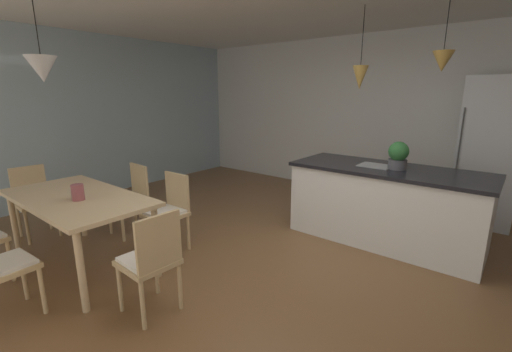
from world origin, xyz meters
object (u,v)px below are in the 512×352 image
at_px(refrigerator, 490,152).
at_px(potted_plant_on_island, 398,155).
at_px(dining_table, 77,203).
at_px(chair_far_right, 169,210).
at_px(kitchen_island, 385,204).
at_px(vase_on_dining_table, 78,192).
at_px(chair_far_left, 131,197).
at_px(chair_window_end, 34,199).
at_px(chair_kitchen_end, 151,259).

height_order(refrigerator, potted_plant_on_island, refrigerator).
distance_m(dining_table, potted_plant_on_island, 3.46).
bearing_deg(chair_far_right, kitchen_island, 44.46).
relative_size(dining_table, vase_on_dining_table, 11.29).
relative_size(dining_table, potted_plant_on_island, 5.43).
bearing_deg(kitchen_island, potted_plant_on_island, 0.00).
bearing_deg(chair_far_left, dining_table, -64.58).
bearing_deg(vase_on_dining_table, kitchen_island, 52.21).
relative_size(dining_table, chair_far_right, 1.97).
xyz_separation_m(chair_far_left, chair_window_end, (-0.84, -0.80, 0.00)).
height_order(potted_plant_on_island, vase_on_dining_table, potted_plant_on_island).
relative_size(chair_far_left, chair_window_end, 1.00).
xyz_separation_m(chair_far_left, vase_on_dining_table, (0.54, -0.85, 0.36)).
xyz_separation_m(dining_table, kitchen_island, (2.19, 2.57, -0.22)).
distance_m(chair_kitchen_end, kitchen_island, 2.75).
distance_m(chair_window_end, kitchen_island, 4.28).
height_order(chair_kitchen_end, kitchen_island, kitchen_island).
distance_m(dining_table, refrigerator, 5.05).
distance_m(chair_window_end, refrigerator, 5.88).
height_order(kitchen_island, potted_plant_on_island, potted_plant_on_island).
bearing_deg(kitchen_island, vase_on_dining_table, -127.79).
relative_size(chair_far_left, potted_plant_on_island, 2.76).
height_order(chair_far_left, refrigerator, refrigerator).
distance_m(chair_kitchen_end, vase_on_dining_table, 1.13).
relative_size(chair_kitchen_end, vase_on_dining_table, 5.75).
bearing_deg(chair_far_left, vase_on_dining_table, -57.57).
bearing_deg(dining_table, kitchen_island, 49.61).
bearing_deg(chair_far_left, potted_plant_on_island, 33.64).
distance_m(chair_kitchen_end, chair_far_right, 1.16).
bearing_deg(kitchen_island, chair_far_left, -145.43).
bearing_deg(vase_on_dining_table, refrigerator, 54.68).
xyz_separation_m(chair_window_end, chair_kitchen_end, (2.45, -0.00, 0.00)).
relative_size(chair_window_end, chair_kitchen_end, 1.00).
xyz_separation_m(dining_table, vase_on_dining_table, (0.16, -0.05, 0.15)).
bearing_deg(refrigerator, vase_on_dining_table, -125.32).
xyz_separation_m(dining_table, refrigerator, (3.04, 4.02, 0.30)).
bearing_deg(dining_table, chair_window_end, 179.87).
relative_size(dining_table, chair_far_left, 1.97).
height_order(dining_table, refrigerator, refrigerator).
xyz_separation_m(chair_kitchen_end, vase_on_dining_table, (-1.07, -0.04, 0.36)).
distance_m(chair_window_end, potted_plant_on_island, 4.39).
bearing_deg(chair_far_left, refrigerator, 43.24).
relative_size(refrigerator, vase_on_dining_table, 12.95).
distance_m(dining_table, chair_far_right, 0.91).
distance_m(chair_far_left, potted_plant_on_island, 3.25).
distance_m(dining_table, chair_window_end, 1.24).
distance_m(chair_far_right, potted_plant_on_island, 2.66).
height_order(chair_kitchen_end, potted_plant_on_island, potted_plant_on_island).
relative_size(dining_table, chair_kitchen_end, 1.97).
relative_size(chair_window_end, vase_on_dining_table, 5.75).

